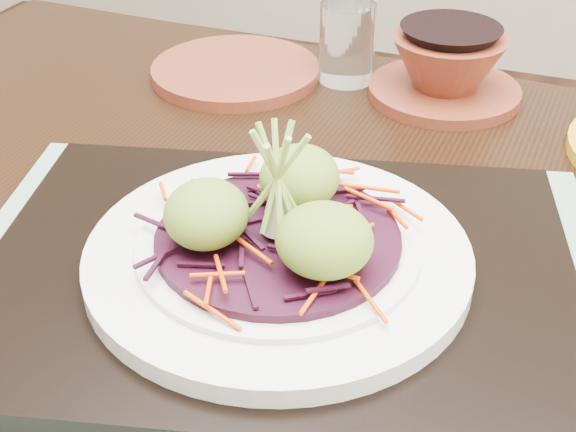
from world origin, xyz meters
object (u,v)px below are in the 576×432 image
(dining_table, at_px, (287,306))
(terracotta_bowl_set, at_px, (446,70))
(terracotta_side_plate, at_px, (236,71))
(water_glass, at_px, (347,43))
(serving_tray, at_px, (278,275))
(white_plate, at_px, (278,254))

(dining_table, distance_m, terracotta_bowl_set, 0.32)
(terracotta_side_plate, relative_size, water_glass, 2.19)
(dining_table, relative_size, serving_tray, 2.67)
(serving_tray, relative_size, terracotta_side_plate, 2.24)
(dining_table, distance_m, white_plate, 0.15)
(serving_tray, xyz_separation_m, water_glass, (-0.07, 0.38, 0.03))
(serving_tray, xyz_separation_m, white_plate, (-0.00, 0.00, 0.02))
(white_plate, distance_m, terracotta_side_plate, 0.39)
(terracotta_side_plate, bearing_deg, white_plate, -61.17)
(white_plate, distance_m, water_glass, 0.39)
(serving_tray, relative_size, white_plate, 1.54)
(water_glass, distance_m, terracotta_bowl_set, 0.11)
(white_plate, xyz_separation_m, water_glass, (-0.07, 0.38, 0.01))
(white_plate, bearing_deg, water_glass, 100.20)
(dining_table, relative_size, water_glass, 13.08)
(terracotta_side_plate, distance_m, terracotta_bowl_set, 0.24)
(terracotta_side_plate, bearing_deg, terracotta_bowl_set, 8.12)
(dining_table, bearing_deg, terracotta_side_plate, 124.86)
(terracotta_bowl_set, bearing_deg, white_plate, -96.88)
(white_plate, bearing_deg, dining_table, 107.29)
(serving_tray, bearing_deg, terracotta_bowl_set, 68.62)
(water_glass, bearing_deg, white_plate, -79.80)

